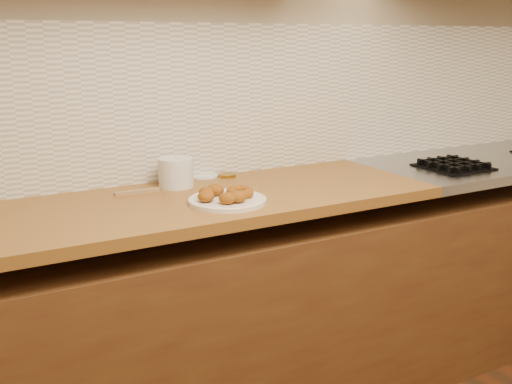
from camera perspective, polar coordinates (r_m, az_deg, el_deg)
wall_back at (r=2.48m, az=-0.88°, el=12.32°), size 4.00×0.02×2.70m
base_cabinet at (r=2.45m, az=2.69°, el=-11.08°), size 3.60×0.60×0.77m
butcher_block at (r=2.03m, az=-13.00°, el=-2.03°), size 2.30×0.62×0.04m
stovetop at (r=3.04m, az=21.66°, el=2.75°), size 1.30×0.62×0.04m
backsplash at (r=2.48m, az=-0.73°, el=8.85°), size 3.60×0.02×0.60m
burner_grates at (r=2.96m, az=22.59°, el=3.01°), size 0.91×0.26×0.03m
donut_plate at (r=2.03m, az=-2.74°, el=-0.83°), size 0.27×0.27×0.02m
ring_donut at (r=2.04m, az=-1.56°, el=-0.02°), size 0.11×0.11×0.04m
fried_dough_chunks at (r=2.00m, az=-3.65°, el=-0.24°), size 0.16×0.20×0.04m
plastic_tub at (r=2.26m, az=-7.63°, el=1.86°), size 0.16×0.16×0.11m
tub_lid at (r=2.42m, az=-5.00°, el=1.53°), size 0.12×0.12×0.01m
brass_jar_lid at (r=2.41m, az=-2.76°, el=1.60°), size 0.09×0.09×0.01m
wooden_utensil at (r=2.19m, az=-11.24°, el=0.02°), size 0.16×0.02×0.01m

